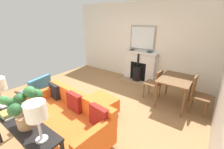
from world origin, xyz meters
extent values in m
cube|color=olive|center=(0.00, 0.00, 0.00)|extent=(5.27, 5.32, 0.01)
cube|color=silver|center=(-2.63, 0.00, 1.34)|extent=(0.12, 5.32, 2.68)
cube|color=#9E7A5B|center=(-2.18, 0.21, 0.01)|extent=(0.35, 1.10, 0.03)
cube|color=silver|center=(-2.46, 0.21, 0.50)|extent=(0.22, 1.16, 1.00)
cube|color=black|center=(-2.37, 0.21, 0.35)|extent=(0.06, 0.58, 0.64)
cylinder|color=black|center=(-2.33, 0.21, 0.27)|extent=(0.32, 0.32, 0.48)
cylinder|color=black|center=(-2.33, 0.21, 0.52)|extent=(0.34, 0.34, 0.02)
cylinder|color=black|center=(-2.33, 0.21, 0.76)|extent=(0.07, 0.07, 0.47)
cube|color=silver|center=(-2.44, 0.21, 1.02)|extent=(0.27, 1.24, 0.05)
cube|color=gray|center=(-2.55, 0.21, 1.50)|extent=(0.04, 0.90, 0.79)
cube|color=silver|center=(-2.53, 0.21, 1.50)|extent=(0.01, 0.82, 0.71)
cylinder|color=#47382D|center=(-2.45, -0.12, 1.07)|extent=(0.15, 0.15, 0.05)
torus|color=#47382D|center=(-2.45, -0.12, 1.09)|extent=(0.15, 0.15, 0.01)
cylinder|color=#334C56|center=(-2.45, 0.54, 1.07)|extent=(0.16, 0.16, 0.05)
torus|color=#334C56|center=(-2.45, 0.54, 1.09)|extent=(0.16, 0.16, 0.01)
cylinder|color=#B2B2B7|center=(1.17, -0.48, 0.05)|extent=(0.04, 0.04, 0.10)
cylinder|color=#B2B2B7|center=(0.50, -0.43, 0.05)|extent=(0.04, 0.04, 0.10)
cylinder|color=#B2B2B7|center=(0.62, 1.18, 0.05)|extent=(0.04, 0.04, 0.10)
cube|color=orange|center=(0.90, 0.35, 0.26)|extent=(0.99, 1.95, 0.33)
cube|color=orange|center=(0.54, 0.38, 0.59)|extent=(0.29, 1.90, 0.33)
cube|color=orange|center=(0.83, -0.53, 0.53)|extent=(0.81, 0.18, 0.21)
cube|color=orange|center=(0.97, 1.23, 0.53)|extent=(0.81, 0.18, 0.21)
cube|color=black|center=(0.58, -0.36, 0.58)|extent=(0.18, 0.36, 0.35)
cube|color=maroon|center=(0.64, 0.38, 0.60)|extent=(0.15, 0.38, 0.37)
cube|color=maroon|center=(0.69, 1.05, 0.59)|extent=(0.17, 0.38, 0.37)
cylinder|color=#B2B2B7|center=(0.16, 0.19, 0.04)|extent=(0.04, 0.04, 0.09)
cylinder|color=#B2B2B7|center=(0.25, 0.72, 0.04)|extent=(0.04, 0.04, 0.09)
cylinder|color=#B2B2B7|center=(-0.28, 0.26, 0.04)|extent=(0.04, 0.04, 0.09)
cylinder|color=#B2B2B7|center=(-0.19, 0.79, 0.04)|extent=(0.04, 0.04, 0.09)
cube|color=orange|center=(-0.02, 0.49, 0.25)|extent=(0.65, 0.75, 0.33)
cube|color=#4C3321|center=(0.45, -1.46, 0.17)|extent=(0.05, 0.05, 0.33)
cube|color=#4C3321|center=(0.95, -1.35, 0.17)|extent=(0.05, 0.05, 0.33)
cube|color=#4C3321|center=(0.35, -1.00, 0.17)|extent=(0.05, 0.05, 0.33)
cube|color=#4C3321|center=(0.85, -0.89, 0.17)|extent=(0.05, 0.05, 0.33)
cube|color=teal|center=(0.65, -1.18, 0.35)|extent=(0.71, 0.68, 0.08)
cube|color=teal|center=(0.60, -0.93, 0.59)|extent=(0.61, 0.24, 0.39)
cube|color=#4C3321|center=(0.34, -1.25, 0.44)|extent=(0.16, 0.53, 0.04)
cube|color=#4C3321|center=(0.96, -1.11, 0.44)|extent=(0.16, 0.53, 0.04)
cube|color=black|center=(1.43, -0.41, 0.36)|extent=(0.04, 0.04, 0.72)
cube|color=black|center=(1.57, 0.35, 0.73)|extent=(0.34, 1.58, 0.03)
cylinder|color=white|center=(1.57, -0.25, 0.76)|extent=(0.14, 0.14, 0.02)
cylinder|color=white|center=(1.57, -0.25, 0.91)|extent=(0.03, 0.03, 0.28)
cylinder|color=#B2B2B7|center=(1.57, 0.94, 0.76)|extent=(0.14, 0.14, 0.02)
cylinder|color=#B2B2B7|center=(1.57, 0.94, 0.91)|extent=(0.03, 0.03, 0.29)
cylinder|color=silver|center=(1.57, 0.94, 1.16)|extent=(0.23, 0.23, 0.20)
cylinder|color=#99704C|center=(1.56, 0.55, 0.83)|extent=(0.23, 0.23, 0.17)
cylinder|color=brown|center=(1.56, 0.55, 1.01)|extent=(0.02, 0.02, 0.18)
sphere|color=#2D6633|center=(1.70, 0.59, 1.20)|extent=(0.10, 0.10, 0.10)
sphere|color=#26562D|center=(1.68, 0.68, 1.12)|extent=(0.15, 0.15, 0.15)
sphere|color=#26562D|center=(1.48, 0.72, 1.26)|extent=(0.11, 0.11, 0.11)
sphere|color=#2D6633|center=(1.41, 0.65, 1.18)|extent=(0.16, 0.16, 0.16)
sphere|color=#387A3D|center=(1.41, 0.48, 1.18)|extent=(0.16, 0.16, 0.16)
sphere|color=#26562D|center=(1.53, 0.43, 1.10)|extent=(0.16, 0.16, 0.16)
sphere|color=#387A3D|center=(1.69, 0.38, 1.14)|extent=(0.11, 0.11, 0.11)
cube|color=beige|center=(1.58, 0.13, 0.76)|extent=(0.26, 0.20, 0.03)
cube|color=#4C7056|center=(1.58, 0.13, 0.79)|extent=(0.28, 0.18, 0.02)
cube|color=olive|center=(1.58, 0.12, 0.81)|extent=(0.26, 0.19, 0.03)
cylinder|color=brown|center=(-1.88, 1.40, 0.36)|extent=(0.05, 0.05, 0.71)
cylinder|color=brown|center=(-0.99, 1.40, 0.36)|extent=(0.05, 0.05, 0.71)
cylinder|color=brown|center=(-1.88, 2.02, 0.36)|extent=(0.05, 0.05, 0.71)
cylinder|color=brown|center=(-0.99, 2.02, 0.36)|extent=(0.05, 0.05, 0.71)
cube|color=brown|center=(-1.44, 1.71, 0.73)|extent=(0.98, 0.72, 0.03)
cylinder|color=brown|center=(-1.61, 0.98, 0.22)|extent=(0.03, 0.03, 0.45)
cylinder|color=brown|center=(-1.29, 0.96, 0.22)|extent=(0.03, 0.03, 0.45)
cylinder|color=brown|center=(-1.58, 1.30, 0.22)|extent=(0.03, 0.03, 0.45)
cylinder|color=brown|center=(-1.26, 1.27, 0.22)|extent=(0.03, 0.03, 0.45)
cube|color=brown|center=(-1.44, 1.13, 0.46)|extent=(0.43, 0.43, 0.02)
cube|color=brown|center=(-1.42, 1.30, 0.65)|extent=(0.36, 0.06, 0.37)
cylinder|color=brown|center=(-1.27, 2.44, 0.21)|extent=(0.03, 0.03, 0.42)
cylinder|color=brown|center=(-1.59, 2.45, 0.21)|extent=(0.03, 0.03, 0.42)
cylinder|color=brown|center=(-1.28, 2.12, 0.21)|extent=(0.03, 0.03, 0.42)
cylinder|color=brown|center=(-1.60, 2.13, 0.21)|extent=(0.03, 0.03, 0.42)
cube|color=brown|center=(-1.44, 2.29, 0.43)|extent=(0.42, 0.42, 0.02)
cube|color=brown|center=(-1.44, 2.12, 0.67)|extent=(0.36, 0.05, 0.45)
camera|label=1|loc=(2.16, 2.41, 2.08)|focal=23.42mm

